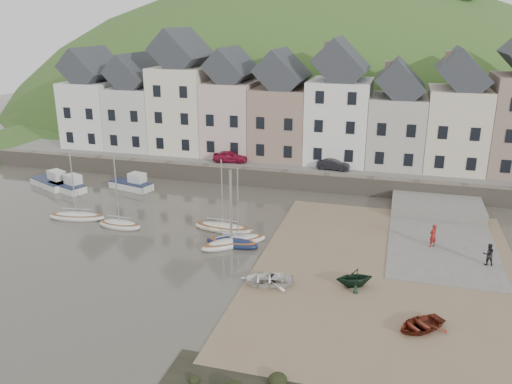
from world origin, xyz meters
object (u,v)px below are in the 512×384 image
(car_left, at_px, (230,157))
(car_right, at_px, (333,165))
(rowboat_red, at_px, (420,324))
(sailboat_0, at_px, (77,216))
(rowboat_green, at_px, (354,277))
(person_red, at_px, (433,236))
(person_dark, at_px, (488,254))
(rowboat_white, at_px, (266,279))

(car_left, height_order, car_right, car_left)
(rowboat_red, height_order, car_right, car_right)
(car_left, bearing_deg, sailboat_0, 143.98)
(car_left, bearing_deg, car_right, -97.73)
(rowboat_green, bearing_deg, person_red, 122.16)
(sailboat_0, xyz_separation_m, person_dark, (33.48, -0.13, 0.66))
(rowboat_white, bearing_deg, rowboat_green, 88.22)
(rowboat_green, bearing_deg, sailboat_0, -127.76)
(sailboat_0, xyz_separation_m, rowboat_green, (24.66, -5.79, 0.44))
(person_dark, xyz_separation_m, car_left, (-24.68, 16.48, 1.32))
(car_right, bearing_deg, rowboat_green, -164.11)
(rowboat_white, distance_m, rowboat_red, 10.04)
(rowboat_red, distance_m, car_left, 32.94)
(rowboat_green, distance_m, person_dark, 10.48)
(person_red, xyz_separation_m, car_left, (-21.02, 14.27, 1.22))
(rowboat_green, relative_size, rowboat_red, 0.80)
(person_dark, relative_size, car_right, 0.47)
(sailboat_0, bearing_deg, person_red, 3.98)
(sailboat_0, relative_size, car_left, 1.66)
(rowboat_green, distance_m, person_red, 9.41)
(car_left, bearing_deg, rowboat_green, -152.11)
(rowboat_white, bearing_deg, sailboat_0, -124.83)
(rowboat_white, height_order, car_right, car_right)
(sailboat_0, height_order, car_right, sailboat_0)
(rowboat_green, height_order, person_red, person_red)
(sailboat_0, xyz_separation_m, car_left, (8.80, 16.35, 1.99))
(rowboat_green, distance_m, car_right, 22.62)
(rowboat_red, xyz_separation_m, person_dark, (4.76, 9.70, 0.55))
(sailboat_0, xyz_separation_m, person_red, (29.82, 2.07, 0.77))
(person_red, bearing_deg, person_dark, 104.74)
(sailboat_0, height_order, person_red, sailboat_0)
(rowboat_green, xyz_separation_m, person_dark, (8.82, 5.66, 0.22))
(sailboat_0, height_order, person_dark, sailboat_0)
(sailboat_0, bearing_deg, car_right, 38.91)
(person_dark, distance_m, car_right, 21.16)
(person_red, relative_size, car_left, 0.48)
(sailboat_0, bearing_deg, rowboat_green, -13.21)
(rowboat_green, xyz_separation_m, rowboat_red, (4.06, -4.04, -0.33))
(person_dark, bearing_deg, car_left, -43.18)
(person_red, distance_m, car_left, 25.44)
(sailboat_0, distance_m, rowboat_green, 25.33)
(person_red, bearing_deg, car_left, -78.37)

